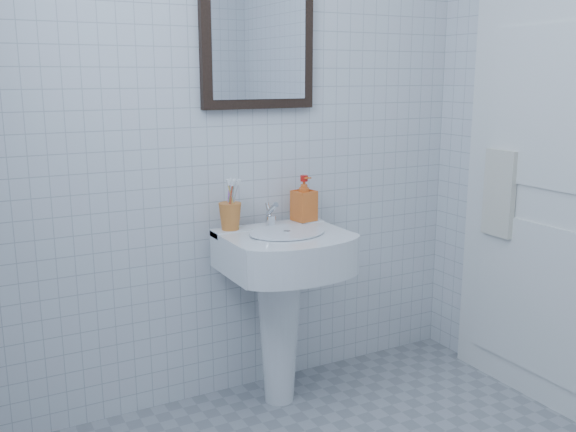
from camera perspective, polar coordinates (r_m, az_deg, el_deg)
wall_back at (r=2.69m, az=-4.51°, el=9.67°), size 2.20×0.02×2.50m
washbasin at (r=2.67m, az=-0.61°, el=-6.42°), size 0.50×0.36×0.77m
faucet at (r=2.67m, az=-1.53°, el=0.01°), size 0.04×0.10×0.11m
toothbrush_cup at (r=2.62m, az=-5.17°, el=-0.02°), size 0.12×0.12×0.11m
soap_dispenser at (r=2.76m, az=1.43°, el=1.58°), size 0.10×0.10×0.20m
wall_mirror at (r=2.71m, az=-2.68°, el=16.07°), size 0.50×0.04×0.62m
bathroom_door at (r=2.85m, az=21.73°, el=3.92°), size 0.04×0.80×2.00m
towel_ring at (r=2.95m, az=18.77°, el=5.39°), size 0.01×0.18×0.18m
hand_towel at (r=2.96m, az=18.26°, el=1.92°), size 0.03×0.16×0.38m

